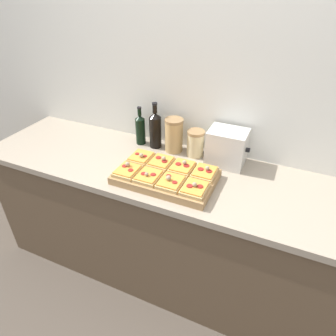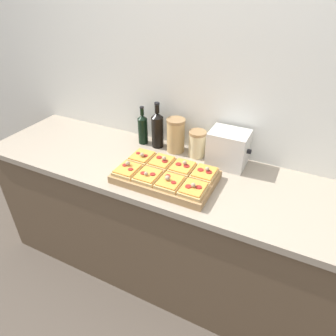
{
  "view_description": "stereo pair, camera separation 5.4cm",
  "coord_description": "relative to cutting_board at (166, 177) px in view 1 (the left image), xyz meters",
  "views": [
    {
      "loc": [
        0.53,
        -1.05,
        1.9
      ],
      "look_at": [
        -0.05,
        0.24,
        0.97
      ],
      "focal_mm": 32.0,
      "sensor_mm": 36.0,
      "label": 1
    },
    {
      "loc": [
        0.57,
        -1.03,
        1.9
      ],
      "look_at": [
        -0.05,
        0.24,
        0.97
      ],
      "focal_mm": 32.0,
      "sensor_mm": 36.0,
      "label": 2
    }
  ],
  "objects": [
    {
      "name": "pizza_slice_front_right",
      "position": [
        0.2,
        -0.08,
        0.04
      ],
      "size": [
        0.12,
        0.15,
        0.05
      ],
      "color": "tan",
      "rests_on": "cutting_board"
    },
    {
      "name": "pizza_slice_back_midright",
      "position": [
        0.07,
        0.08,
        0.04
      ],
      "size": [
        0.12,
        0.15,
        0.05
      ],
      "color": "tan",
      "rests_on": "cutting_board"
    },
    {
      "name": "toaster_oven",
      "position": [
        0.26,
        0.32,
        0.09
      ],
      "size": [
        0.25,
        0.18,
        0.22
      ],
      "color": "beige",
      "rests_on": "kitchen_counter"
    },
    {
      "name": "pizza_slice_front_left",
      "position": [
        -0.2,
        -0.08,
        0.04
      ],
      "size": [
        0.12,
        0.15,
        0.06
      ],
      "color": "tan",
      "rests_on": "cutting_board"
    },
    {
      "name": "ground_plane",
      "position": [
        0.05,
        -0.21,
        -0.93
      ],
      "size": [
        12.0,
        12.0,
        0.0
      ],
      "primitive_type": "plane",
      "color": "#4C4238"
    },
    {
      "name": "grain_jar_short",
      "position": [
        0.05,
        0.33,
        0.06
      ],
      "size": [
        0.11,
        0.11,
        0.17
      ],
      "color": "beige",
      "rests_on": "kitchen_counter"
    },
    {
      "name": "kitchen_counter",
      "position": [
        0.05,
        0.11,
        -0.47
      ],
      "size": [
        2.63,
        0.67,
        0.91
      ],
      "color": "brown",
      "rests_on": "ground_plane"
    },
    {
      "name": "wine_bottle",
      "position": [
        -0.23,
        0.33,
        0.11
      ],
      "size": [
        0.08,
        0.08,
        0.31
      ],
      "color": "black",
      "rests_on": "kitchen_counter"
    },
    {
      "name": "pizza_slice_back_midleft",
      "position": [
        -0.07,
        0.08,
        0.04
      ],
      "size": [
        0.12,
        0.15,
        0.05
      ],
      "color": "tan",
      "rests_on": "cutting_board"
    },
    {
      "name": "cutting_board",
      "position": [
        0.0,
        0.0,
        0.0
      ],
      "size": [
        0.56,
        0.34,
        0.04
      ],
      "primitive_type": "cube",
      "color": "#A37A4C",
      "rests_on": "kitchen_counter"
    },
    {
      "name": "pizza_slice_back_right",
      "position": [
        0.2,
        0.08,
        0.04
      ],
      "size": [
        0.12,
        0.15,
        0.05
      ],
      "color": "tan",
      "rests_on": "cutting_board"
    },
    {
      "name": "wall_back",
      "position": [
        0.05,
        0.46,
        0.32
      ],
      "size": [
        6.0,
        0.06,
        2.5
      ],
      "color": "silver",
      "rests_on": "ground_plane"
    },
    {
      "name": "pizza_slice_back_left",
      "position": [
        -0.2,
        0.08,
        0.04
      ],
      "size": [
        0.12,
        0.15,
        0.05
      ],
      "color": "tan",
      "rests_on": "cutting_board"
    },
    {
      "name": "olive_oil_bottle",
      "position": [
        -0.34,
        0.33,
        0.09
      ],
      "size": [
        0.07,
        0.07,
        0.26
      ],
      "color": "black",
      "rests_on": "kitchen_counter"
    },
    {
      "name": "pizza_slice_front_midright",
      "position": [
        0.07,
        -0.08,
        0.04
      ],
      "size": [
        0.12,
        0.15,
        0.06
      ],
      "color": "tan",
      "rests_on": "cutting_board"
    },
    {
      "name": "pizza_slice_front_midleft",
      "position": [
        -0.07,
        -0.08,
        0.04
      ],
      "size": [
        0.12,
        0.15,
        0.05
      ],
      "color": "tan",
      "rests_on": "cutting_board"
    },
    {
      "name": "grain_jar_tall",
      "position": [
        -0.09,
        0.33,
        0.09
      ],
      "size": [
        0.12,
        0.12,
        0.22
      ],
      "color": "tan",
      "rests_on": "kitchen_counter"
    }
  ]
}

